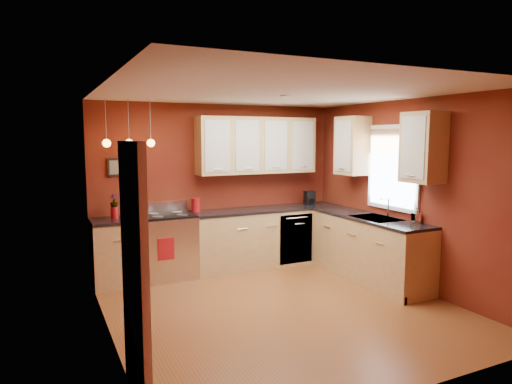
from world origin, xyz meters
name	(u,v)px	position (x,y,z in m)	size (l,w,h in m)	color
floor	(281,308)	(0.00, 0.00, 0.00)	(4.20, 4.20, 0.00)	brown
ceiling	(283,92)	(0.00, 0.00, 2.60)	(4.00, 4.20, 0.02)	silver
wall_back	(219,186)	(0.00, 2.10, 1.30)	(4.00, 0.02, 2.60)	maroon
wall_front	(412,237)	(0.00, -2.10, 1.30)	(4.00, 0.02, 2.60)	maroon
wall_left	(108,215)	(-2.00, 0.00, 1.30)	(0.02, 4.20, 2.60)	maroon
wall_right	(409,194)	(2.00, 0.00, 1.30)	(0.02, 4.20, 2.60)	maroon
base_cabinets_back_left	(118,253)	(-1.65, 1.80, 0.45)	(0.70, 0.60, 0.90)	tan
base_cabinets_back_right	(267,237)	(0.73, 1.80, 0.45)	(2.54, 0.60, 0.90)	tan
base_cabinets_right	(368,249)	(1.70, 0.45, 0.45)	(0.60, 2.10, 0.90)	tan
counter_back_left	(117,221)	(-1.65, 1.80, 0.92)	(0.70, 0.62, 0.04)	black
counter_back_right	(268,209)	(0.73, 1.80, 0.92)	(2.54, 0.62, 0.04)	black
counter_right	(369,218)	(1.70, 0.45, 0.92)	(0.62, 2.10, 0.04)	black
gas_range	(168,246)	(-0.92, 1.80, 0.48)	(0.76, 0.64, 1.11)	silver
dishwasher_front	(296,239)	(1.10, 1.51, 0.45)	(0.60, 0.02, 0.80)	silver
sink	(376,220)	(1.70, 0.30, 0.92)	(0.50, 0.70, 0.33)	#939498
window	(393,165)	(1.97, 0.30, 1.69)	(0.06, 1.02, 1.22)	white
door_left_wall	(135,273)	(-1.97, -1.20, 1.03)	(0.12, 0.82, 2.05)	white
upper_cabinets_back	(257,145)	(0.60, 1.93, 1.95)	(2.00, 0.35, 0.90)	tan
upper_cabinets_right	(384,147)	(1.82, 0.32, 1.95)	(0.35, 1.95, 0.90)	tan
wall_picture	(119,167)	(-1.55, 2.08, 1.65)	(0.32, 0.03, 0.26)	black
pendant_lights	(129,142)	(-1.45, 1.75, 2.01)	(0.71, 0.11, 0.66)	#939498
red_canister	(196,205)	(-0.45, 1.92, 1.05)	(0.14, 0.14, 0.21)	maroon
red_vase	(114,213)	(-1.67, 1.85, 1.02)	(0.10, 0.10, 0.17)	maroon
flowers	(114,201)	(-1.67, 1.85, 1.19)	(0.11, 0.11, 0.20)	maroon
coffee_maker	(310,198)	(1.55, 1.83, 1.05)	(0.17, 0.16, 0.23)	black
soap_pump	(416,215)	(1.92, -0.24, 1.04)	(0.09, 0.09, 0.21)	white
dish_towel	(166,249)	(-1.04, 1.47, 0.52)	(0.23, 0.02, 0.31)	maroon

